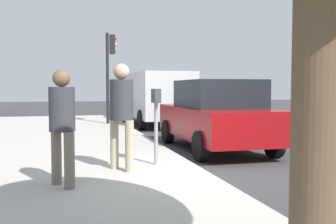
% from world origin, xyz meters
% --- Properties ---
extents(ground_plane, '(80.00, 80.00, 0.00)m').
position_xyz_m(ground_plane, '(0.00, 0.00, 0.00)').
color(ground_plane, '#38383A').
rests_on(ground_plane, ground).
extents(sidewalk_slab, '(28.00, 6.00, 0.15)m').
position_xyz_m(sidewalk_slab, '(0.00, 3.00, 0.07)').
color(sidewalk_slab, '#B7B2A8').
rests_on(sidewalk_slab, ground_plane).
extents(parking_meter, '(0.36, 0.12, 1.41)m').
position_xyz_m(parking_meter, '(0.42, 0.71, 1.17)').
color(parking_meter, gray).
rests_on(parking_meter, sidewalk_slab).
extents(pedestrian_at_meter, '(0.49, 0.40, 1.84)m').
position_xyz_m(pedestrian_at_meter, '(0.07, 1.40, 1.25)').
color(pedestrian_at_meter, tan).
rests_on(pedestrian_at_meter, sidewalk_slab).
extents(pedestrian_bystander, '(0.47, 0.37, 1.69)m').
position_xyz_m(pedestrian_bystander, '(-0.83, 2.39, 1.13)').
color(pedestrian_bystander, '#726656').
rests_on(pedestrian_bystander, sidewalk_slab).
extents(parked_sedan_near, '(4.41, 1.99, 1.77)m').
position_xyz_m(parked_sedan_near, '(2.61, -1.35, 0.89)').
color(parked_sedan_near, maroon).
rests_on(parked_sedan_near, ground_plane).
extents(parked_van_far, '(5.23, 2.18, 2.18)m').
position_xyz_m(parked_van_far, '(9.38, -1.35, 1.26)').
color(parked_van_far, silver).
rests_on(parked_van_far, ground_plane).
extents(traffic_signal, '(0.24, 0.44, 3.60)m').
position_xyz_m(traffic_signal, '(9.11, 0.57, 2.58)').
color(traffic_signal, black).
rests_on(traffic_signal, sidewalk_slab).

